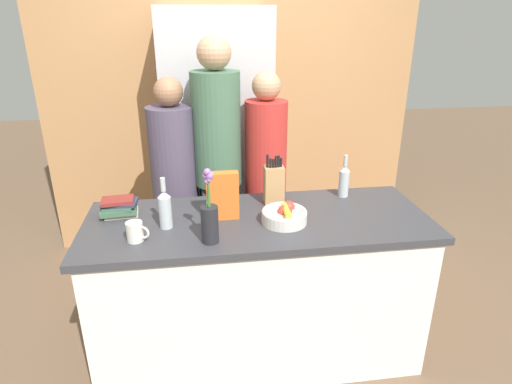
{
  "coord_description": "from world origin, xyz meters",
  "views": [
    {
      "loc": [
        -0.31,
        -2.08,
        1.9
      ],
      "look_at": [
        0.0,
        0.09,
        1.01
      ],
      "focal_mm": 30.0,
      "sensor_mm": 36.0,
      "label": 1
    }
  ],
  "objects": [
    {
      "name": "knife_block",
      "position": [
        0.12,
        0.2,
        1.01
      ],
      "size": [
        0.11,
        0.1,
        0.3
      ],
      "color": "tan",
      "rests_on": "kitchen_island"
    },
    {
      "name": "person_at_sink",
      "position": [
        -0.47,
        0.65,
        0.89
      ],
      "size": [
        0.31,
        0.31,
        1.57
      ],
      "rotation": [
        0.0,
        0.0,
        -0.2
      ],
      "color": "#383842",
      "rests_on": "ground_plane"
    },
    {
      "name": "ground_plane",
      "position": [
        0.0,
        0.0,
        0.0
      ],
      "size": [
        14.0,
        14.0,
        0.0
      ],
      "primitive_type": "plane",
      "color": "brown"
    },
    {
      "name": "fruit_bowl",
      "position": [
        0.13,
        -0.06,
        0.94
      ],
      "size": [
        0.24,
        0.24,
        0.1
      ],
      "color": "silver",
      "rests_on": "kitchen_island"
    },
    {
      "name": "bottle_oil",
      "position": [
        -0.49,
        -0.03,
        1.0
      ],
      "size": [
        0.07,
        0.07,
        0.27
      ],
      "color": "#B2BCC1",
      "rests_on": "kitchen_island"
    },
    {
      "name": "flower_vase",
      "position": [
        -0.27,
        -0.22,
        1.02
      ],
      "size": [
        0.08,
        0.08,
        0.38
      ],
      "color": "#232328",
      "rests_on": "kitchen_island"
    },
    {
      "name": "person_in_red_tee",
      "position": [
        0.14,
        0.64,
        0.91
      ],
      "size": [
        0.28,
        0.28,
        1.6
      ],
      "rotation": [
        0.0,
        0.0,
        -0.1
      ],
      "color": "#383842",
      "rests_on": "ground_plane"
    },
    {
      "name": "bottle_vinegar",
      "position": [
        0.56,
        0.24,
        0.99
      ],
      "size": [
        0.06,
        0.06,
        0.26
      ],
      "color": "#B2BCC1",
      "rests_on": "kitchen_island"
    },
    {
      "name": "person_in_blue",
      "position": [
        -0.18,
        0.63,
        1.04
      ],
      "size": [
        0.31,
        0.31,
        1.82
      ],
      "rotation": [
        0.0,
        0.0,
        0.12
      ],
      "color": "#383842",
      "rests_on": "ground_plane"
    },
    {
      "name": "cereal_box",
      "position": [
        -0.19,
        0.03,
        1.02
      ],
      "size": [
        0.17,
        0.06,
        0.26
      ],
      "color": "orange",
      "rests_on": "kitchen_island"
    },
    {
      "name": "book_stack",
      "position": [
        -0.75,
        0.15,
        0.94
      ],
      "size": [
        0.21,
        0.16,
        0.1
      ],
      "color": "#B7A88E",
      "rests_on": "kitchen_island"
    },
    {
      "name": "back_wall_wood",
      "position": [
        0.0,
        1.54,
        1.3
      ],
      "size": [
        3.07,
        0.12,
        2.6
      ],
      "color": "#AD7A4C",
      "rests_on": "ground_plane"
    },
    {
      "name": "kitchen_island",
      "position": [
        0.0,
        0.0,
        0.45
      ],
      "size": [
        1.87,
        0.72,
        0.89
      ],
      "color": "silver",
      "rests_on": "ground_plane"
    },
    {
      "name": "refrigerator",
      "position": [
        -0.15,
        1.18,
        0.99
      ],
      "size": [
        0.8,
        0.63,
        1.98
      ],
      "color": "#B7B7BC",
      "rests_on": "ground_plane"
    },
    {
      "name": "coffee_mug",
      "position": [
        -0.63,
        -0.16,
        0.94
      ],
      "size": [
        0.12,
        0.08,
        0.1
      ],
      "color": "silver",
      "rests_on": "kitchen_island"
    }
  ]
}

